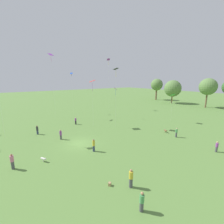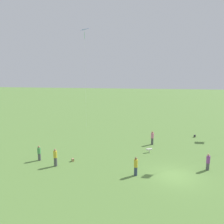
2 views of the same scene
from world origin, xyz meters
The scene contains 23 objects.
ground_plane centered at (0.00, 0.00, 0.00)m, with size 240.00×240.00×0.00m, color #5B843D.
tree_0 centered at (-25.89, 52.78, 7.40)m, with size 5.68×5.68×10.32m.
tree_1 centered at (-15.04, 49.32, 6.26)m, with size 6.92×6.92×9.73m.
tree_2 centered at (-1.88, 50.06, 7.48)m, with size 5.89×5.89×10.46m.
person_0 centered at (-8.44, -4.63, 0.85)m, with size 0.54×0.54×1.70m.
person_2 centered at (14.17, 14.42, 0.78)m, with size 0.44×0.44×1.57m.
person_3 centered at (7.71, 14.96, 0.85)m, with size 0.49×0.49×1.70m.
person_4 centered at (1.99, -9.13, 0.94)m, with size 0.53×0.53×1.88m.
person_5 centered at (12.19, -0.27, 0.95)m, with size 0.52×0.52×1.90m.
person_6 centered at (-10.22, 3.68, 0.82)m, with size 0.46×0.46×1.65m.
person_7 centered at (-3.44, -1.88, 0.86)m, with size 0.42×0.42×1.73m.
person_8 centered at (14.63, -1.43, 0.85)m, with size 0.53×0.53×1.71m.
person_10 centered at (3.71, 0.51, 0.92)m, with size 0.49×0.49×1.84m.
kite_1 centered at (-6.85, 6.38, 9.48)m, with size 1.54×1.49×9.94m.
kite_2 centered at (-9.81, 14.82, 7.45)m, with size 1.12×1.01×8.04m.
kite_4 centered at (-20.12, 2.08, 15.62)m, with size 1.41×1.48×16.47m.
kite_5 centered at (-3.56, 10.07, 11.69)m, with size 1.27×1.29×12.31m.
kite_6 centered at (1.47, 23.01, 6.35)m, with size 0.90×1.00×6.76m.
kite_7 centered at (-21.09, 20.51, 15.61)m, with size 1.01×1.11×16.68m.
kite_9 centered at (-21.88, 7.91, 11.01)m, with size 0.85×0.87×12.00m.
dog_0 centered at (2.45, -5.93, 0.39)m, with size 0.79×0.57×0.56m.
dog_1 centered at (5.20, 15.51, 0.39)m, with size 0.81×0.51×0.55m.
picnic_bag_1 centered at (10.82, -1.77, 0.16)m, with size 0.37×0.38×0.32m.
Camera 1 is at (21.16, -9.08, 10.11)m, focal length 24.00 mm.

